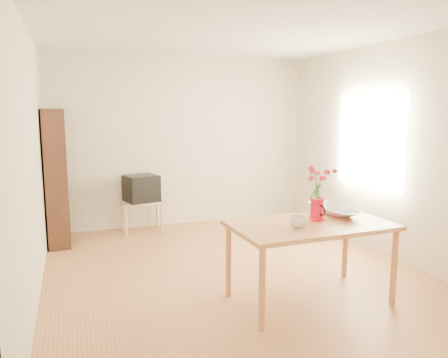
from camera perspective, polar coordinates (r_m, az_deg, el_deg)
name	(u,v)px	position (r m, az deg, el deg)	size (l,w,h in m)	color
room	(236,155)	(4.71, 1.53, 3.12)	(4.50, 4.50, 4.50)	#A06438
table	(311,231)	(4.14, 11.24, -6.71)	(1.50, 0.89, 0.75)	#B56D3E
tv_stand	(142,206)	(6.56, -10.68, -3.48)	(0.60, 0.45, 0.46)	tan
bookshelf	(57,182)	(6.20, -21.03, -0.38)	(0.28, 0.70, 1.80)	black
pitcher	(317,210)	(4.22, 12.02, -4.00)	(0.14, 0.22, 0.22)	red
flowers	(318,181)	(4.17, 12.15, -0.26)	(0.24, 0.24, 0.35)	#D8333C
mug	(298,222)	(3.95, 9.65, -5.51)	(0.13, 0.13, 0.10)	white
bowl	(334,193)	(4.51, 14.21, -1.79)	(0.45, 0.45, 0.42)	white
teacup_a	(331,197)	(4.50, 13.76, -2.36)	(0.07, 0.07, 0.06)	white
teacup_b	(337,197)	(4.56, 14.52, -2.24)	(0.07, 0.07, 0.06)	white
television	(141,188)	(6.52, -10.77, -1.13)	(0.54, 0.52, 0.39)	black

